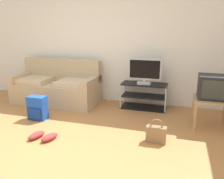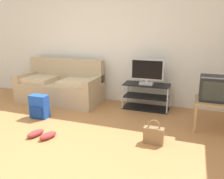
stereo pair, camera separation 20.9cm
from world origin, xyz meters
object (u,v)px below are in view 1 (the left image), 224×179
object	(u,v)px
side_table	(211,103)
backpack	(37,108)
couch	(57,87)
flat_tv	(145,72)
tv_stand	(144,96)
handbag	(156,134)
crt_tv	(213,87)
sneakers_pair	(43,136)

from	to	relation	value
side_table	backpack	size ratio (longest dim) A/B	1.34
couch	flat_tv	bearing A→B (deg)	4.53
tv_stand	backpack	world-z (taller)	tv_stand
tv_stand	handbag	xyz separation A→B (m)	(0.41, -1.43, -0.13)
couch	handbag	bearing A→B (deg)	-28.66
crt_tv	sneakers_pair	size ratio (longest dim) A/B	1.07
tv_stand	side_table	size ratio (longest dim) A/B	1.61
side_table	crt_tv	bearing A→B (deg)	90.00
flat_tv	backpack	size ratio (longest dim) A/B	1.54
backpack	handbag	size ratio (longest dim) A/B	1.18
flat_tv	crt_tv	xyz separation A→B (m)	(1.20, -0.55, -0.09)
backpack	tv_stand	bearing A→B (deg)	32.94
tv_stand	backpack	distance (m)	2.09
flat_tv	backpack	distance (m)	2.15
side_table	backpack	xyz separation A→B (m)	(-2.94, -0.56, -0.20)
side_table	tv_stand	bearing A→B (deg)	153.96
backpack	sneakers_pair	xyz separation A→B (m)	(0.53, -0.66, -0.16)
flat_tv	crt_tv	size ratio (longest dim) A/B	1.42
crt_tv	backpack	world-z (taller)	crt_tv
crt_tv	backpack	bearing A→B (deg)	-168.82
crt_tv	tv_stand	bearing A→B (deg)	154.58
flat_tv	handbag	size ratio (longest dim) A/B	1.81
couch	sneakers_pair	distance (m)	1.80
couch	side_table	world-z (taller)	couch
side_table	handbag	distance (m)	1.19
backpack	crt_tv	bearing A→B (deg)	10.57
side_table	handbag	world-z (taller)	side_table
tv_stand	flat_tv	bearing A→B (deg)	-90.00
backpack	handbag	bearing A→B (deg)	-7.92
crt_tv	sneakers_pair	bearing A→B (deg)	-152.78
tv_stand	crt_tv	xyz separation A→B (m)	(1.20, -0.57, 0.42)
flat_tv	side_table	size ratio (longest dim) A/B	1.14
couch	handbag	world-z (taller)	couch
crt_tv	couch	bearing A→B (deg)	172.64
flat_tv	handbag	xyz separation A→B (m)	(0.41, -1.41, -0.63)
side_table	backpack	world-z (taller)	side_table
couch	side_table	size ratio (longest dim) A/B	3.18
sneakers_pair	tv_stand	bearing A→B (deg)	56.26
couch	flat_tv	size ratio (longest dim) A/B	2.78
backpack	side_table	bearing A→B (deg)	10.27
couch	tv_stand	size ratio (longest dim) A/B	1.97
crt_tv	handbag	size ratio (longest dim) A/B	1.27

